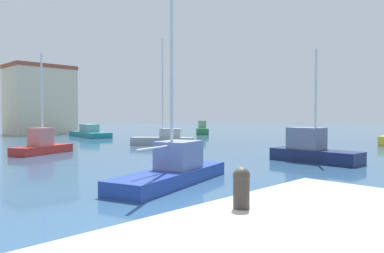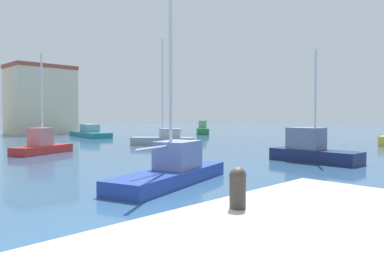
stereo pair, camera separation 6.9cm
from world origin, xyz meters
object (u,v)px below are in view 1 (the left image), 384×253
object	(u,v)px
sailboat_navy_distant_east	(312,149)
motorboat_teal_far_right	(90,133)
motorboat_green_behind_lamppost	(202,130)
mooring_bollard	(241,186)
sailboat_red_distant_north	(42,145)
sailboat_grey_far_left	(164,139)
sailboat_blue_mid_harbor	(174,168)

from	to	relation	value
sailboat_navy_distant_east	motorboat_teal_far_right	distance (m)	29.29
motorboat_green_behind_lamppost	mooring_bollard	bearing A→B (deg)	-135.93
mooring_bollard	sailboat_red_distant_north	bearing A→B (deg)	74.76
mooring_bollard	sailboat_grey_far_left	bearing A→B (deg)	51.88
motorboat_green_behind_lamppost	sailboat_navy_distant_east	xyz separation A→B (m)	(-17.14, -24.28, 0.13)
motorboat_green_behind_lamppost	sailboat_navy_distant_east	world-z (taller)	sailboat_navy_distant_east
mooring_bollard	sailboat_blue_mid_harbor	size ratio (longest dim) A/B	0.07
sailboat_navy_distant_east	sailboat_blue_mid_harbor	size ratio (longest dim) A/B	0.69
motorboat_green_behind_lamppost	motorboat_teal_far_right	xyz separation A→B (m)	(-13.94, 4.83, -0.09)
mooring_bollard	motorboat_green_behind_lamppost	distance (m)	43.49
sailboat_grey_far_left	sailboat_navy_distant_east	distance (m)	13.96
mooring_bollard	sailboat_navy_distant_east	bearing A→B (deg)	22.90
sailboat_navy_distant_east	sailboat_blue_mid_harbor	distance (m)	9.46
mooring_bollard	sailboat_blue_mid_harbor	bearing A→B (deg)	54.90
sailboat_grey_far_left	sailboat_blue_mid_harbor	bearing A→B (deg)	-129.55
mooring_bollard	motorboat_green_behind_lamppost	xyz separation A→B (m)	(31.24, 30.24, -0.89)
motorboat_green_behind_lamppost	motorboat_teal_far_right	world-z (taller)	motorboat_green_behind_lamppost
sailboat_blue_mid_harbor	motorboat_teal_far_right	size ratio (longest dim) A/B	1.06
sailboat_red_distant_north	sailboat_navy_distant_east	distance (m)	16.74
sailboat_grey_far_left	sailboat_red_distant_north	distance (m)	10.04
sailboat_blue_mid_harbor	motorboat_teal_far_right	bearing A→B (deg)	66.04
mooring_bollard	motorboat_teal_far_right	xyz separation A→B (m)	(17.31, 35.07, -0.98)
sailboat_grey_far_left	motorboat_teal_far_right	size ratio (longest dim) A/B	1.08
sailboat_grey_far_left	motorboat_green_behind_lamppost	bearing A→B (deg)	33.56
sailboat_navy_distant_east	motorboat_teal_far_right	world-z (taller)	sailboat_navy_distant_east
motorboat_teal_far_right	mooring_bollard	bearing A→B (deg)	-116.26
mooring_bollard	sailboat_blue_mid_harbor	xyz separation A→B (m)	(4.67, 6.65, -0.90)
mooring_bollard	sailboat_red_distant_north	world-z (taller)	sailboat_red_distant_north
sailboat_grey_far_left	motorboat_teal_far_right	distance (m)	15.33
sailboat_red_distant_north	sailboat_navy_distant_east	size ratio (longest dim) A/B	1.08
sailboat_grey_far_left	sailboat_red_distant_north	bearing A→B (deg)	177.14
sailboat_navy_distant_east	sailboat_red_distant_north	bearing A→B (deg)	120.75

